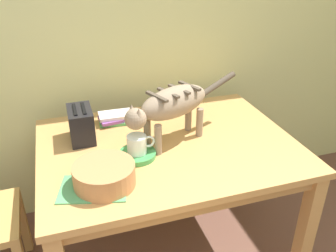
% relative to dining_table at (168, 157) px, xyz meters
% --- Properties ---
extents(wall_rear, '(4.44, 0.11, 2.50)m').
position_rel_dining_table_xyz_m(wall_rear, '(-0.06, 0.66, 0.58)').
color(wall_rear, '#D3D18A').
rests_on(wall_rear, ground_plane).
extents(dining_table, '(1.30, 0.96, 0.75)m').
position_rel_dining_table_xyz_m(dining_table, '(0.00, 0.00, 0.00)').
color(dining_table, tan).
rests_on(dining_table, ground_plane).
extents(cat, '(0.68, 0.33, 0.30)m').
position_rel_dining_table_xyz_m(cat, '(0.02, 0.01, 0.30)').
color(cat, '#8F785F').
rests_on(cat, dining_table).
extents(saucer_bowl, '(0.18, 0.18, 0.03)m').
position_rel_dining_table_xyz_m(saucer_bowl, '(-0.18, -0.08, 0.10)').
color(saucer_bowl, '#3C964B').
rests_on(saucer_bowl, dining_table).
extents(coffee_mug, '(0.14, 0.09, 0.09)m').
position_rel_dining_table_xyz_m(coffee_mug, '(-0.18, -0.08, 0.16)').
color(coffee_mug, white).
rests_on(coffee_mug, saucer_bowl).
extents(magazine, '(0.32, 0.26, 0.01)m').
position_rel_dining_table_xyz_m(magazine, '(-0.41, -0.26, 0.09)').
color(magazine, '#52A162').
rests_on(magazine, dining_table).
extents(book_stack, '(0.20, 0.13, 0.05)m').
position_rel_dining_table_xyz_m(book_stack, '(-0.21, 0.32, 0.11)').
color(book_stack, '#52A75B').
rests_on(book_stack, dining_table).
extents(wicker_basket, '(0.26, 0.26, 0.10)m').
position_rel_dining_table_xyz_m(wicker_basket, '(-0.36, -0.25, 0.14)').
color(wicker_basket, '#B47848').
rests_on(wicker_basket, dining_table).
extents(toaster, '(0.12, 0.20, 0.18)m').
position_rel_dining_table_xyz_m(toaster, '(-0.41, 0.18, 0.17)').
color(toaster, black).
rests_on(toaster, dining_table).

